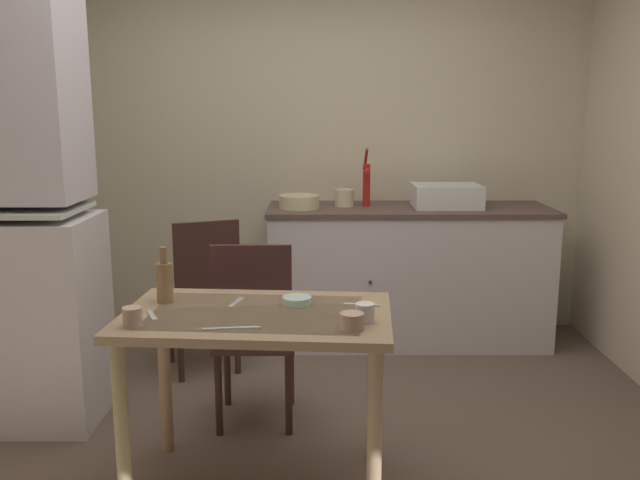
{
  "coord_description": "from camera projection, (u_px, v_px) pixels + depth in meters",
  "views": [
    {
      "loc": [
        0.07,
        -2.88,
        1.58
      ],
      "look_at": [
        0.06,
        0.21,
        0.96
      ],
      "focal_mm": 37.67,
      "sensor_mm": 36.0,
      "label": 1
    }
  ],
  "objects": [
    {
      "name": "chair_by_counter",
      "position": [
        206.0,
        293.0,
        3.98
      ],
      "size": [
        0.52,
        0.52,
        0.94
      ],
      "color": "#39231B",
      "rests_on": "ground"
    },
    {
      "name": "teacup_mint",
      "position": [
        367.0,
        313.0,
        2.56
      ],
      "size": [
        0.07,
        0.07,
        0.07
      ],
      "primitive_type": "cylinder",
      "color": "white",
      "rests_on": "dining_table"
    },
    {
      "name": "chair_far_side",
      "position": [
        256.0,
        331.0,
        3.29
      ],
      "size": [
        0.41,
        0.41,
        0.95
      ],
      "color": "#3C241D",
      "rests_on": "ground"
    },
    {
      "name": "dining_table",
      "position": [
        259.0,
        340.0,
        2.72
      ],
      "size": [
        1.12,
        0.74,
        0.77
      ],
      "color": "#A2835F",
      "rests_on": "ground"
    },
    {
      "name": "counter_cabinet",
      "position": [
        410.0,
        275.0,
        4.54
      ],
      "size": [
        1.88,
        0.64,
        0.92
      ],
      "color": "silver",
      "rests_on": "ground"
    },
    {
      "name": "serving_spoon",
      "position": [
        154.0,
        315.0,
        2.65
      ],
      "size": [
        0.07,
        0.13,
        0.0
      ],
      "primitive_type": "cube",
      "rotation": [
        0.0,
        0.0,
        5.13
      ],
      "color": "beige",
      "rests_on": "dining_table"
    },
    {
      "name": "glass_bottle",
      "position": [
        167.0,
        280.0,
        2.82
      ],
      "size": [
        0.07,
        0.07,
        0.24
      ],
      "color": "olive",
      "rests_on": "dining_table"
    },
    {
      "name": "teaspoon_by_cup",
      "position": [
        364.0,
        305.0,
        2.79
      ],
      "size": [
        0.15,
        0.05,
        0.0
      ],
      "primitive_type": "cube",
      "rotation": [
        0.0,
        0.0,
        6.08
      ],
      "color": "beige",
      "rests_on": "dining_table"
    },
    {
      "name": "serving_bowl_wide",
      "position": [
        299.0,
        300.0,
        2.8
      ],
      "size": [
        0.12,
        0.12,
        0.03
      ],
      "primitive_type": "cylinder",
      "color": "#ADD1C1",
      "rests_on": "dining_table"
    },
    {
      "name": "ground_plane",
      "position": [
        308.0,
        451.0,
        3.13
      ],
      "size": [
        4.82,
        4.82,
        0.0
      ],
      "primitive_type": "plane",
      "color": "brown"
    },
    {
      "name": "sink_basin",
      "position": [
        449.0,
        196.0,
        4.44
      ],
      "size": [
        0.44,
        0.34,
        0.15
      ],
      "color": "white",
      "rests_on": "counter_cabinet"
    },
    {
      "name": "mug_tall",
      "position": [
        354.0,
        321.0,
        2.48
      ],
      "size": [
        0.09,
        0.09,
        0.06
      ],
      "primitive_type": "cylinder",
      "color": "tan",
      "rests_on": "dining_table"
    },
    {
      "name": "table_knife",
      "position": [
        234.0,
        328.0,
        2.49
      ],
      "size": [
        0.21,
        0.04,
        0.0
      ],
      "primitive_type": "cube",
      "rotation": [
        0.0,
        0.0,
        3.25
      ],
      "color": "silver",
      "rests_on": "dining_table"
    },
    {
      "name": "hutch_cabinet",
      "position": [
        9.0,
        231.0,
        3.3
      ],
      "size": [
        0.84,
        0.53,
        2.1
      ],
      "color": "silver",
      "rests_on": "ground"
    },
    {
      "name": "teacup_cream",
      "position": [
        135.0,
        317.0,
        2.51
      ],
      "size": [
        0.07,
        0.07,
        0.07
      ],
      "primitive_type": "cylinder",
      "color": "tan",
      "rests_on": "dining_table"
    },
    {
      "name": "hand_pump",
      "position": [
        369.0,
        181.0,
        4.46
      ],
      "size": [
        0.05,
        0.27,
        0.39
      ],
      "color": "#B21E19",
      "rests_on": "counter_cabinet"
    },
    {
      "name": "wall_back",
      "position": [
        313.0,
        143.0,
        4.74
      ],
      "size": [
        3.92,
        0.1,
        2.65
      ],
      "primitive_type": "cube",
      "color": "beige",
      "rests_on": "ground"
    },
    {
      "name": "mixing_bowl_counter",
      "position": [
        301.0,
        202.0,
        4.4
      ],
      "size": [
        0.27,
        0.27,
        0.09
      ],
      "primitive_type": "cylinder",
      "color": "beige",
      "rests_on": "counter_cabinet"
    },
    {
      "name": "stoneware_crock",
      "position": [
        346.0,
        198.0,
        4.49
      ],
      "size": [
        0.13,
        0.13,
        0.11
      ],
      "primitive_type": "cylinder",
      "color": "beige",
      "rests_on": "counter_cabinet"
    },
    {
      "name": "teaspoon_near_bowl",
      "position": [
        238.0,
        302.0,
        2.82
      ],
      "size": [
        0.06,
        0.15,
        0.0
      ],
      "primitive_type": "cube",
      "rotation": [
        0.0,
        0.0,
        1.32
      ],
      "color": "beige",
      "rests_on": "dining_table"
    }
  ]
}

